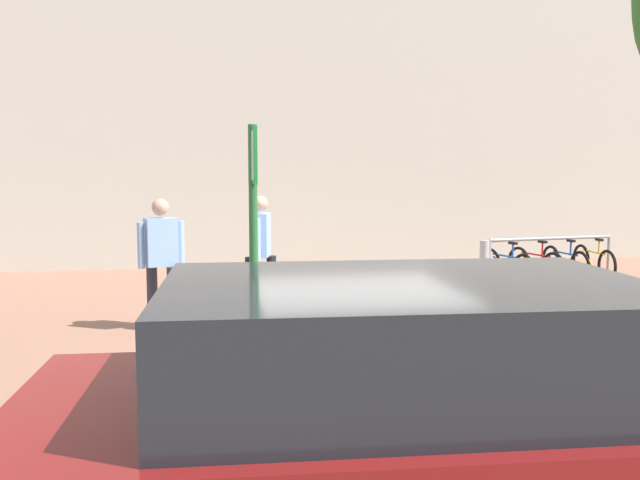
# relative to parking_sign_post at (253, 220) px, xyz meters

# --- Properties ---
(ground_plane) EXTENTS (60.00, 60.00, 0.00)m
(ground_plane) POSITION_rel_parking_sign_post_xyz_m (1.42, 1.93, -1.63)
(ground_plane) COLOR #936651
(building_facade) EXTENTS (28.00, 1.20, 10.00)m
(building_facade) POSITION_rel_parking_sign_post_xyz_m (1.42, 9.16, 3.37)
(building_facade) COLOR beige
(building_facade) RESTS_ON ground
(planter_strip) EXTENTS (7.00, 1.10, 0.16)m
(planter_strip) POSITION_rel_parking_sign_post_xyz_m (1.91, 0.00, -1.55)
(planter_strip) COLOR #336028
(planter_strip) RESTS_ON ground
(parking_sign_post) EXTENTS (0.08, 0.36, 2.50)m
(parking_sign_post) POSITION_rel_parking_sign_post_xyz_m (0.00, 0.00, 0.00)
(parking_sign_post) COLOR #2D7238
(parking_sign_post) RESTS_ON ground
(bike_at_sign) EXTENTS (1.68, 0.42, 0.86)m
(bike_at_sign) POSITION_rel_parking_sign_post_xyz_m (0.01, 0.12, -1.28)
(bike_at_sign) COLOR black
(bike_at_sign) RESTS_ON ground
(bike_rack_cluster) EXTENTS (2.64, 1.82, 0.83)m
(bike_rack_cluster) POSITION_rel_parking_sign_post_xyz_m (6.01, 5.60, -1.28)
(bike_rack_cluster) COLOR #99999E
(bike_rack_cluster) RESTS_ON ground
(bollard_steel) EXTENTS (0.16, 0.16, 0.90)m
(bollard_steel) POSITION_rel_parking_sign_post_xyz_m (4.23, 4.57, -1.18)
(bollard_steel) COLOR #ADADB2
(bollard_steel) RESTS_ON ground
(person_shirt_white) EXTENTS (0.46, 0.59, 1.72)m
(person_shirt_white) POSITION_rel_parking_sign_post_xyz_m (0.36, 3.47, -0.65)
(person_shirt_white) COLOR black
(person_shirt_white) RESTS_ON ground
(person_shirt_blue) EXTENTS (0.58, 0.40, 1.72)m
(person_shirt_blue) POSITION_rel_parking_sign_post_xyz_m (-0.99, 2.74, -0.65)
(person_shirt_blue) COLOR #2D2D38
(person_shirt_blue) RESTS_ON ground
(car_maroon_wagon) EXTENTS (4.40, 2.22, 1.54)m
(car_maroon_wagon) POSITION_rel_parking_sign_post_xyz_m (0.68, -3.02, -0.87)
(car_maroon_wagon) COLOR maroon
(car_maroon_wagon) RESTS_ON ground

